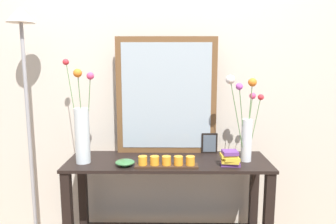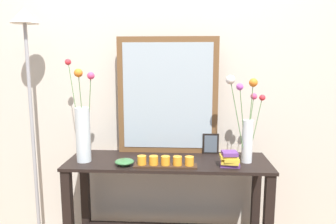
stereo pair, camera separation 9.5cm
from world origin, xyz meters
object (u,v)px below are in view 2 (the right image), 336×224
Objects in this scene: tall_vase_left at (83,129)px; mirror_leaning at (168,96)px; console_table at (168,202)px; picture_frame_small at (211,144)px; floor_lamp at (30,96)px; candle_tray at (166,162)px; book_stack at (230,159)px; vase_right at (247,125)px; decorative_bowl at (124,162)px.

mirror_leaning is at bearing 23.47° from tall_vase_left.
console_table is at bearing 5.51° from tall_vase_left.
floor_lamp is (-1.24, -0.10, 0.34)m from picture_frame_small.
book_stack is (0.40, 0.02, 0.02)m from candle_tray.
floor_lamp is (-1.45, 0.07, 0.17)m from vase_right.
book_stack is (0.40, -0.29, -0.36)m from mirror_leaning.
console_table is 10.98× the size of decorative_bowl.
vase_right is 4.66× the size of decorative_bowl.
vase_right is at bearing 13.26° from candle_tray.
vase_right is 0.32× the size of floor_lamp.
floor_lamp is at bearing 172.53° from book_stack.
floor_lamp is at bearing 177.06° from vase_right.
book_stack is at bearing -16.10° from console_table.
floor_lamp is (-0.94, 0.06, 0.72)m from console_table.
tall_vase_left is 0.35m from decorative_bowl.
vase_right reaches higher than decorative_bowl.
vase_right is at bearing -20.38° from mirror_leaning.
book_stack is (0.10, -0.27, -0.02)m from picture_frame_small.
mirror_leaning is (-0.01, 0.18, 0.71)m from console_table.
candle_tray reaches higher than console_table.
candle_tray is (0.00, -0.31, -0.38)m from mirror_leaning.
console_table is at bearing 86.52° from candle_tray.
decorative_bowl is (-0.26, 0.01, -0.01)m from candle_tray.
mirror_leaning reaches higher than console_table.
floor_lamp reaches higher than book_stack.
console_table is 2.36× the size of vase_right.
floor_lamp reaches higher than candle_tray.
vase_right is at bearing 2.23° from tall_vase_left.
decorative_bowl is 0.66m from book_stack.
book_stack is (0.94, -0.06, -0.17)m from tall_vase_left.
console_table is 0.53m from book_stack.
tall_vase_left is 0.88m from picture_frame_small.
book_stack is (0.39, -0.11, 0.35)m from console_table.
tall_vase_left reaches higher than candle_tray.
console_table is at bearing -3.78° from floor_lamp.
mirror_leaning is 6.72× the size of decorative_bowl.
mirror_leaning is 0.45m from picture_frame_small.
candle_tray is (0.54, -0.08, -0.19)m from tall_vase_left.
tall_vase_left is 0.58m from candle_tray.
vase_right is (0.50, -0.01, 0.55)m from console_table.
picture_frame_small is 1.16× the size of book_stack.
decorative_bowl is at bearing -13.69° from tall_vase_left.
tall_vase_left reaches higher than console_table.
console_table is 2.00× the size of tall_vase_left.
vase_right is (1.05, 0.04, 0.03)m from tall_vase_left.
tall_vase_left is (-0.55, -0.05, 0.52)m from console_table.
candle_tray is at bearing -11.76° from floor_lamp.
picture_frame_small is 0.29m from book_stack.
tall_vase_left reaches higher than decorative_bowl.
tall_vase_left is 5.48× the size of decorative_bowl.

